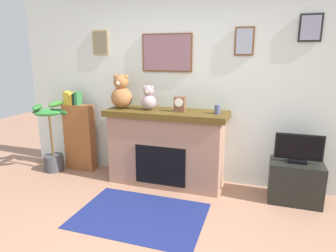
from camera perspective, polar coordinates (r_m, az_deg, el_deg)
The scene contains 11 objects.
back_wall at distance 4.13m, azimuth 3.79°, elevation 7.37°, with size 5.20×0.15×2.60m.
fireplace at distance 4.04m, azimuth -0.31°, elevation -4.10°, with size 1.65×0.59×1.03m.
bookshelf at distance 4.73m, azimuth -16.94°, elevation -1.69°, with size 0.47×0.16×1.23m.
potted_plant at distance 4.82m, azimuth -21.71°, elevation -2.84°, with size 0.59×0.58×1.10m.
tv_stand at distance 3.94m, azimuth 23.57°, elevation -9.97°, with size 0.61×0.40×0.50m, color black.
television at distance 3.80m, azimuth 24.16°, elevation -4.17°, with size 0.54×0.14×0.35m.
area_rug at distance 3.45m, azimuth -5.47°, elevation -16.94°, with size 1.43×1.00×0.01m, color navy.
candle_jar at distance 3.73m, azimuth 9.63°, elevation 3.22°, with size 0.08×0.08×0.12m, color #4C517A.
mantel_clock at distance 3.82m, azimuth 2.32°, elevation 4.28°, with size 0.14×0.10×0.20m.
teddy_bear_brown at distance 4.11m, azimuth -9.07°, elevation 6.40°, with size 0.29×0.29×0.47m.
teddy_bear_tan at distance 3.96m, azimuth -3.81°, elevation 5.32°, with size 0.21×0.21×0.33m.
Camera 1 is at (1.01, -1.98, 1.76)m, focal length 31.21 mm.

